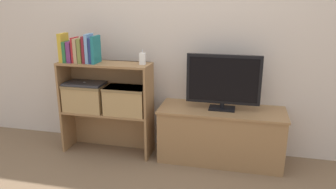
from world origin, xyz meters
The scene contains 20 objects.
ground_plane centered at (0.00, 0.00, 0.00)m, with size 16.00×16.00×0.00m, color brown.
wall_back centered at (0.00, 0.43, 1.20)m, with size 10.00×0.05×2.40m.
tv_stand centered at (0.46, 0.20, 0.24)m, with size 1.08×0.41×0.48m.
tv centered at (0.46, 0.19, 0.73)m, with size 0.62×0.14×0.48m.
bookshelf_lower_tier centered at (-0.58, 0.18, 0.25)m, with size 0.83×0.26×0.40m.
bookshelf_upper_tier centered at (-0.58, 0.18, 0.68)m, with size 0.83×0.26×0.45m.
book_mustard centered at (-0.95, 0.10, 0.98)m, with size 0.04×0.14×0.25m.
book_forest centered at (-0.91, 0.10, 0.94)m, with size 0.03×0.15×0.18m.
book_plum centered at (-0.87, 0.10, 0.95)m, with size 0.04×0.14×0.19m.
book_crimson centered at (-0.84, 0.10, 0.96)m, with size 0.02×0.13×0.22m.
book_tan centered at (-0.80, 0.10, 0.96)m, with size 0.03×0.15×0.21m.
book_olive centered at (-0.77, 0.10, 0.96)m, with size 0.03×0.15×0.21m.
book_maroon centered at (-0.73, 0.10, 0.97)m, with size 0.03×0.13×0.23m.
book_skyblue centered at (-0.70, 0.10, 0.98)m, with size 0.03×0.13×0.25m.
book_navy centered at (-0.67, 0.10, 0.96)m, with size 0.03×0.13×0.22m.
book_teal centered at (-0.64, 0.10, 0.97)m, with size 0.03×0.15×0.24m.
baby_monitor centered at (-0.22, 0.13, 0.90)m, with size 0.05×0.03×0.13m.
storage_basket_left centered at (-0.78, 0.12, 0.53)m, with size 0.37×0.23×0.24m.
storage_basket_right centered at (-0.38, 0.12, 0.53)m, with size 0.37×0.23×0.24m.
laptop centered at (-0.78, 0.12, 0.66)m, with size 0.36×0.21×0.02m.
Camera 1 is at (0.62, -2.51, 1.42)m, focal length 35.00 mm.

